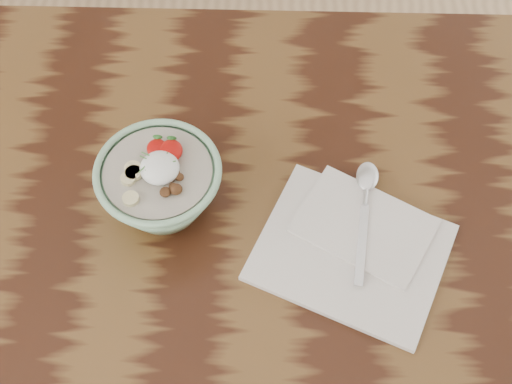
# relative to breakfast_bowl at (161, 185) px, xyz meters

# --- Properties ---
(table) EXTENTS (1.60, 0.90, 0.75)m
(table) POSITION_rel_breakfast_bowl_xyz_m (0.04, -0.05, -0.15)
(table) COLOR #32170C
(table) RESTS_ON ground
(breakfast_bowl) EXTENTS (0.18, 0.18, 0.12)m
(breakfast_bowl) POSITION_rel_breakfast_bowl_xyz_m (0.00, 0.00, 0.00)
(breakfast_bowl) COLOR #8DBD97
(breakfast_bowl) RESTS_ON table
(napkin) EXTENTS (0.31, 0.29, 0.02)m
(napkin) POSITION_rel_breakfast_bowl_xyz_m (0.27, -0.06, -0.05)
(napkin) COLOR silver
(napkin) RESTS_ON table
(spoon) EXTENTS (0.05, 0.20, 0.01)m
(spoon) POSITION_rel_breakfast_bowl_xyz_m (0.29, 0.02, -0.04)
(spoon) COLOR silver
(spoon) RESTS_ON napkin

